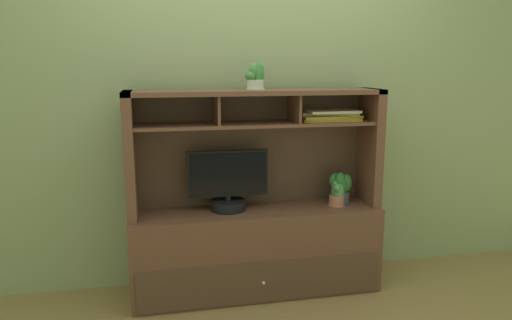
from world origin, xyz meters
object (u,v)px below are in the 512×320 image
at_px(tv_monitor, 228,186).
at_px(potted_succulent, 255,76).
at_px(potted_fern, 340,188).
at_px(media_console, 256,231).
at_px(potted_orchid, 337,195).
at_px(magazine_stack_left, 329,115).

distance_m(tv_monitor, potted_succulent, 0.72).
height_order(tv_monitor, potted_fern, tv_monitor).
height_order(media_console, potted_fern, media_console).
bearing_deg(potted_succulent, media_console, -93.28).
bearing_deg(potted_fern, media_console, 179.68).
xyz_separation_m(tv_monitor, potted_succulent, (0.19, 0.02, 0.70)).
relative_size(potted_orchid, potted_succulent, 0.97).
bearing_deg(potted_fern, magazine_stack_left, 163.66).
height_order(potted_fern, magazine_stack_left, magazine_stack_left).
height_order(potted_orchid, magazine_stack_left, magazine_stack_left).
height_order(potted_fern, potted_succulent, potted_succulent).
distance_m(media_console, potted_succulent, 1.02).
distance_m(magazine_stack_left, potted_succulent, 0.56).
height_order(potted_orchid, potted_succulent, potted_succulent).
bearing_deg(tv_monitor, potted_succulent, 5.63).
relative_size(media_console, tv_monitor, 3.12).
bearing_deg(potted_orchid, media_console, 175.09).
distance_m(tv_monitor, magazine_stack_left, 0.82).
xyz_separation_m(media_console, potted_fern, (0.59, -0.00, 0.26)).
distance_m(media_console, magazine_stack_left, 0.91).
bearing_deg(potted_orchid, tv_monitor, 175.96).
distance_m(potted_orchid, magazine_stack_left, 0.54).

